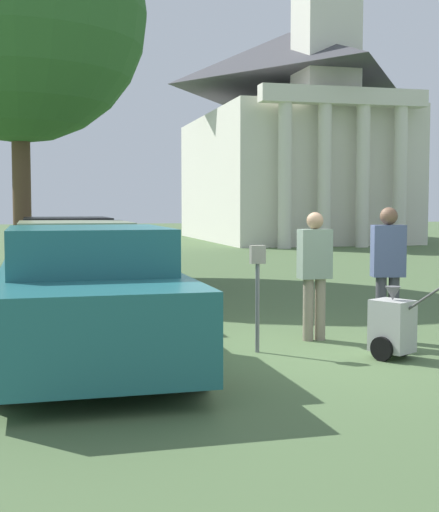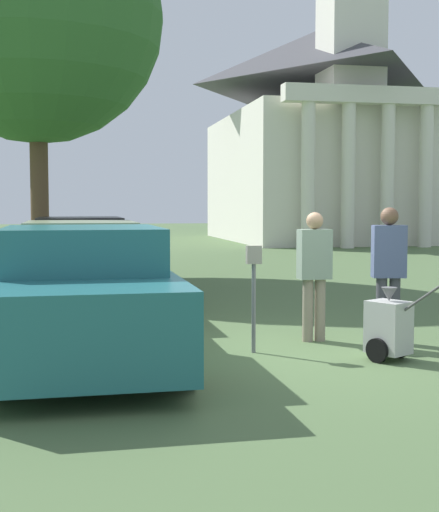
{
  "view_description": "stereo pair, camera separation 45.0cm",
  "coord_description": "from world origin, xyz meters",
  "px_view_note": "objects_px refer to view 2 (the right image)",
  "views": [
    {
      "loc": [
        -2.91,
        -7.99,
        1.78
      ],
      "look_at": [
        -0.6,
        1.23,
        1.1
      ],
      "focal_mm": 50.0,
      "sensor_mm": 36.0,
      "label": 1
    },
    {
      "loc": [
        -2.48,
        -8.09,
        1.78
      ],
      "look_at": [
        -0.6,
        1.23,
        1.1
      ],
      "focal_mm": 50.0,
      "sensor_mm": 36.0,
      "label": 2
    }
  ],
  "objects_px": {
    "parked_car_black": "(80,257)",
    "parked_car_teal": "(83,297)",
    "parked_car_sage": "(81,271)",
    "parking_meter": "(254,278)",
    "person_worker": "(314,268)",
    "equipment_cart": "(389,327)",
    "person_supervisor": "(389,266)",
    "church": "(318,119)"
  },
  "relations": [
    {
      "from": "parked_car_sage",
      "to": "church",
      "type": "height_order",
      "value": "church"
    },
    {
      "from": "parked_car_black",
      "to": "parking_meter",
      "type": "height_order",
      "value": "parked_car_black"
    },
    {
      "from": "person_worker",
      "to": "equipment_cart",
      "type": "xyz_separation_m",
      "value": [
        0.46,
        -1.28,
        -0.57
      ]
    },
    {
      "from": "parked_car_sage",
      "to": "person_worker",
      "type": "relative_size",
      "value": 3.04
    },
    {
      "from": "equipment_cart",
      "to": "person_worker",
      "type": "bearing_deg",
      "value": 80.71
    },
    {
      "from": "parked_car_black",
      "to": "person_supervisor",
      "type": "xyz_separation_m",
      "value": [
        3.87,
        -6.32,
        0.29
      ]
    },
    {
      "from": "parked_car_black",
      "to": "person_supervisor",
      "type": "height_order",
      "value": "person_supervisor"
    },
    {
      "from": "parked_car_teal",
      "to": "parked_car_black",
      "type": "height_order",
      "value": "parked_car_teal"
    },
    {
      "from": "person_worker",
      "to": "person_supervisor",
      "type": "height_order",
      "value": "person_supervisor"
    },
    {
      "from": "parked_car_teal",
      "to": "person_supervisor",
      "type": "bearing_deg",
      "value": 2.85
    },
    {
      "from": "parking_meter",
      "to": "person_supervisor",
      "type": "height_order",
      "value": "person_supervisor"
    },
    {
      "from": "parking_meter",
      "to": "church",
      "type": "distance_m",
      "value": 28.05
    },
    {
      "from": "parked_car_black",
      "to": "parking_meter",
      "type": "relative_size",
      "value": 3.95
    },
    {
      "from": "parked_car_black",
      "to": "person_worker",
      "type": "xyz_separation_m",
      "value": [
        2.97,
        -6.02,
        0.25
      ]
    },
    {
      "from": "person_worker",
      "to": "equipment_cart",
      "type": "height_order",
      "value": "person_worker"
    },
    {
      "from": "person_worker",
      "to": "person_supervisor",
      "type": "xyz_separation_m",
      "value": [
        0.9,
        -0.3,
        0.04
      ]
    },
    {
      "from": "parking_meter",
      "to": "person_supervisor",
      "type": "relative_size",
      "value": 0.74
    },
    {
      "from": "parked_car_black",
      "to": "church",
      "type": "xyz_separation_m",
      "value": [
        11.77,
        19.23,
        5.35
      ]
    },
    {
      "from": "equipment_cart",
      "to": "church",
      "type": "bearing_deg",
      "value": 43.36
    },
    {
      "from": "parked_car_black",
      "to": "person_supervisor",
      "type": "relative_size",
      "value": 2.93
    },
    {
      "from": "parked_car_teal",
      "to": "church",
      "type": "relative_size",
      "value": 0.2
    },
    {
      "from": "parked_car_sage",
      "to": "parked_car_teal",
      "type": "bearing_deg",
      "value": -90.62
    },
    {
      "from": "parked_car_sage",
      "to": "parked_car_black",
      "type": "relative_size",
      "value": 1.0
    },
    {
      "from": "parked_car_sage",
      "to": "church",
      "type": "distance_m",
      "value": 25.88
    },
    {
      "from": "parked_car_sage",
      "to": "parking_meter",
      "type": "xyz_separation_m",
      "value": [
        2.02,
        -3.37,
        0.19
      ]
    },
    {
      "from": "parked_car_sage",
      "to": "equipment_cart",
      "type": "relative_size",
      "value": 5.15
    },
    {
      "from": "parked_car_black",
      "to": "person_worker",
      "type": "height_order",
      "value": "person_worker"
    },
    {
      "from": "person_worker",
      "to": "person_supervisor",
      "type": "distance_m",
      "value": 0.95
    },
    {
      "from": "parked_car_black",
      "to": "parked_car_teal",
      "type": "bearing_deg",
      "value": -90.62
    },
    {
      "from": "parked_car_sage",
      "to": "parked_car_black",
      "type": "xyz_separation_m",
      "value": [
        0.0,
        3.19,
        -0.01
      ]
    },
    {
      "from": "parking_meter",
      "to": "equipment_cart",
      "type": "bearing_deg",
      "value": -27.12
    },
    {
      "from": "parked_car_teal",
      "to": "person_worker",
      "type": "relative_size",
      "value": 2.87
    },
    {
      "from": "parked_car_black",
      "to": "equipment_cart",
      "type": "relative_size",
      "value": 5.15
    },
    {
      "from": "parked_car_black",
      "to": "church",
      "type": "bearing_deg",
      "value": 57.91
    },
    {
      "from": "church",
      "to": "parked_car_sage",
      "type": "bearing_deg",
      "value": -117.69
    },
    {
      "from": "parked_car_teal",
      "to": "parked_car_sage",
      "type": "xyz_separation_m",
      "value": [
        0.0,
        3.36,
        -0.01
      ]
    },
    {
      "from": "parked_car_sage",
      "to": "parking_meter",
      "type": "bearing_deg",
      "value": -59.68
    },
    {
      "from": "person_worker",
      "to": "parking_meter",
      "type": "bearing_deg",
      "value": 28.58
    },
    {
      "from": "church",
      "to": "equipment_cart",
      "type": "bearing_deg",
      "value": -107.44
    },
    {
      "from": "parked_car_teal",
      "to": "equipment_cart",
      "type": "relative_size",
      "value": 4.86
    },
    {
      "from": "equipment_cart",
      "to": "parked_car_sage",
      "type": "bearing_deg",
      "value": 100.79
    },
    {
      "from": "person_worker",
      "to": "church",
      "type": "xyz_separation_m",
      "value": [
        8.79,
        25.25,
        5.1
      ]
    }
  ]
}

